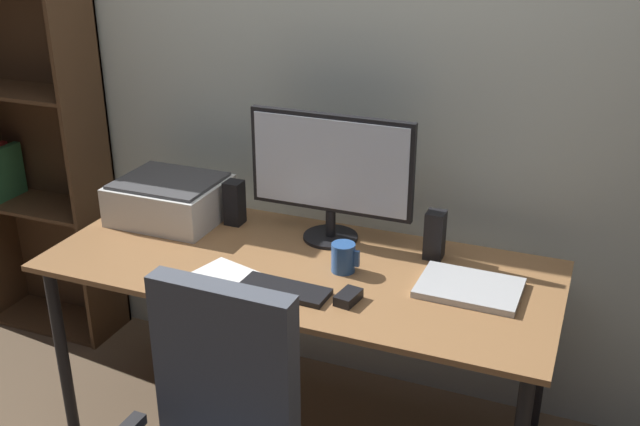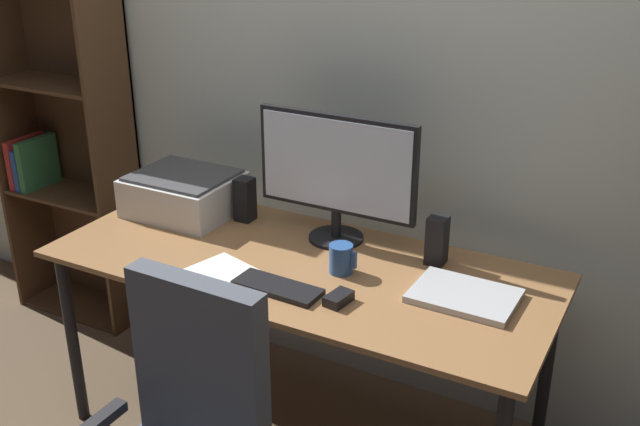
% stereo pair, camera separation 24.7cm
% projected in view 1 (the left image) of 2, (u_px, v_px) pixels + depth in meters
% --- Properties ---
extents(back_wall, '(6.40, 0.10, 2.60)m').
position_uv_depth(back_wall, '(355.00, 68.00, 2.77)').
color(back_wall, beige).
rests_on(back_wall, ground).
extents(desk, '(1.74, 0.74, 0.74)m').
position_uv_depth(desk, '(300.00, 283.00, 2.56)').
color(desk, olive).
rests_on(desk, ground).
extents(monitor, '(0.60, 0.20, 0.47)m').
position_uv_depth(monitor, '(331.00, 169.00, 2.61)').
color(monitor, black).
rests_on(monitor, desk).
extents(keyboard, '(0.29, 0.12, 0.02)m').
position_uv_depth(keyboard, '(284.00, 290.00, 2.35)').
color(keyboard, black).
rests_on(keyboard, desk).
extents(mouse, '(0.07, 0.10, 0.03)m').
position_uv_depth(mouse, '(348.00, 297.00, 2.29)').
color(mouse, black).
rests_on(mouse, desk).
extents(coffee_mug, '(0.10, 0.08, 0.10)m').
position_uv_depth(coffee_mug, '(343.00, 258.00, 2.47)').
color(coffee_mug, '#285193').
rests_on(coffee_mug, desk).
extents(laptop, '(0.32, 0.24, 0.02)m').
position_uv_depth(laptop, '(469.00, 288.00, 2.36)').
color(laptop, '#B7BABC').
rests_on(laptop, desk).
extents(speaker_left, '(0.06, 0.07, 0.17)m').
position_uv_depth(speaker_left, '(234.00, 203.00, 2.81)').
color(speaker_left, black).
rests_on(speaker_left, desk).
extents(speaker_right, '(0.06, 0.07, 0.17)m').
position_uv_depth(speaker_right, '(435.00, 235.00, 2.54)').
color(speaker_right, black).
rests_on(speaker_right, desk).
extents(printer, '(0.40, 0.34, 0.16)m').
position_uv_depth(printer, '(170.00, 199.00, 2.86)').
color(printer, silver).
rests_on(printer, desk).
extents(paper_sheet, '(0.28, 0.34, 0.00)m').
position_uv_depth(paper_sheet, '(212.00, 282.00, 2.41)').
color(paper_sheet, white).
rests_on(paper_sheet, desk).
extents(bookshelf, '(0.63, 0.28, 1.74)m').
position_uv_depth(bookshelf, '(34.00, 150.00, 3.29)').
color(bookshelf, '#4C331E').
rests_on(bookshelf, ground).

